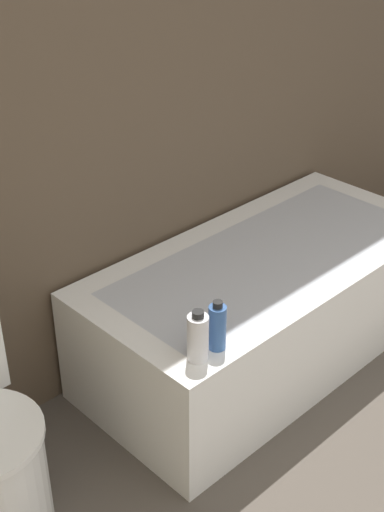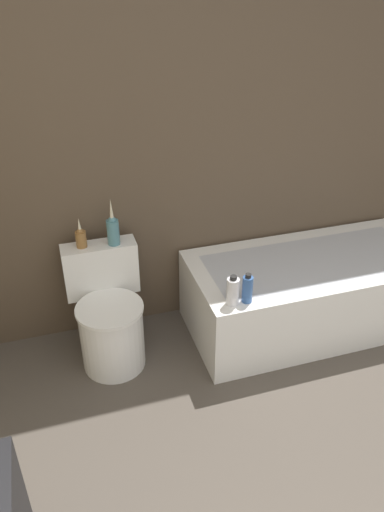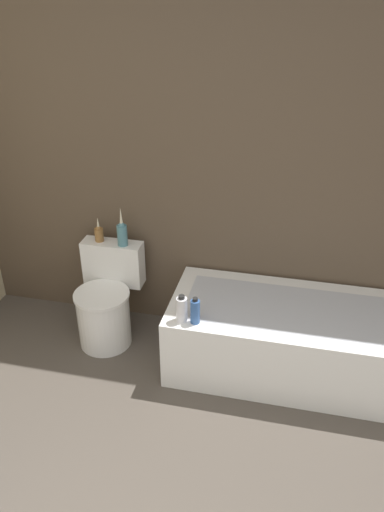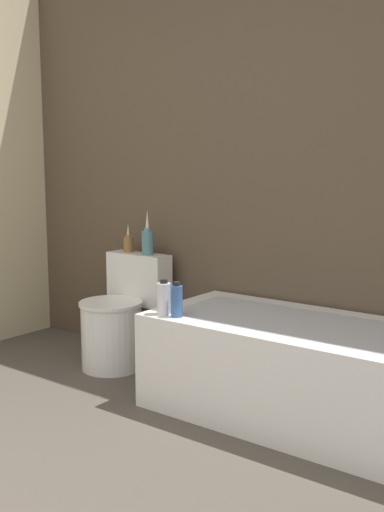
# 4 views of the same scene
# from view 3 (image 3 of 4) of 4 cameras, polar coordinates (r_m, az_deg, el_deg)

# --- Properties ---
(wall_back_tiled) EXTENTS (6.40, 0.06, 2.60)m
(wall_back_tiled) POSITION_cam_3_polar(r_m,az_deg,el_deg) (3.24, 0.12, 11.72)
(wall_back_tiled) COLOR brown
(wall_back_tiled) RESTS_ON ground_plane
(bathtub) EXTENTS (1.52, 0.71, 0.48)m
(bathtub) POSITION_cam_3_polar(r_m,az_deg,el_deg) (3.32, 10.97, -9.25)
(bathtub) COLOR white
(bathtub) RESTS_ON ground
(toilet) EXTENTS (0.43, 0.51, 0.67)m
(toilet) POSITION_cam_3_polar(r_m,az_deg,el_deg) (3.55, -9.75, -5.34)
(toilet) COLOR white
(toilet) RESTS_ON ground
(vase_gold) EXTENTS (0.06, 0.06, 0.18)m
(vase_gold) POSITION_cam_3_polar(r_m,az_deg,el_deg) (3.51, -10.60, 2.60)
(vase_gold) COLOR olive
(vase_gold) RESTS_ON toilet
(vase_silver) EXTENTS (0.07, 0.07, 0.28)m
(vase_silver) POSITION_cam_3_polar(r_m,az_deg,el_deg) (3.41, -8.00, 2.65)
(vase_silver) COLOR teal
(vase_silver) RESTS_ON toilet
(shampoo_bottle_tall) EXTENTS (0.07, 0.07, 0.18)m
(shampoo_bottle_tall) POSITION_cam_3_polar(r_m,az_deg,el_deg) (2.97, -1.19, -6.08)
(shampoo_bottle_tall) COLOR silver
(shampoo_bottle_tall) RESTS_ON bathtub
(shampoo_bottle_short) EXTENTS (0.06, 0.06, 0.17)m
(shampoo_bottle_short) POSITION_cam_3_polar(r_m,az_deg,el_deg) (2.95, 0.36, -6.33)
(shampoo_bottle_short) COLOR #335999
(shampoo_bottle_short) RESTS_ON bathtub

